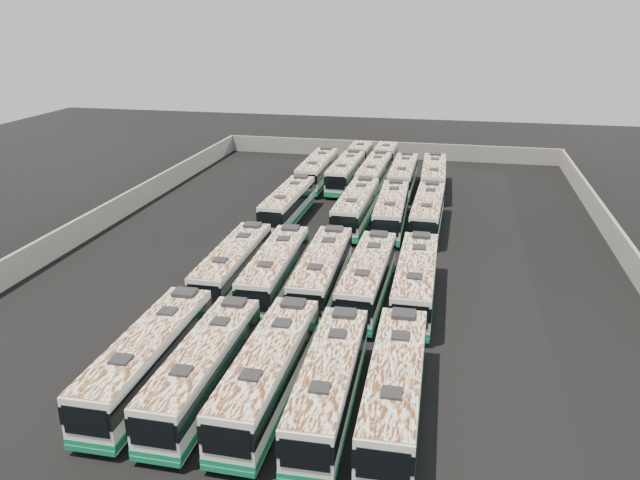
{
  "coord_description": "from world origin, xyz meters",
  "views": [
    {
      "loc": [
        8.46,
        -47.36,
        18.79
      ],
      "look_at": [
        -1.35,
        -1.66,
        1.6
      ],
      "focal_mm": 35.0,
      "sensor_mm": 36.0,
      "label": 1
    }
  ],
  "objects_px": {
    "bus_front_far_left": "(149,358)",
    "bus_back_far_left": "(318,170)",
    "bus_midfront_left": "(275,270)",
    "bus_midback_right": "(391,211)",
    "bus_midback_center": "(356,208)",
    "bus_back_left": "(351,166)",
    "bus_back_far_right": "(434,177)",
    "bus_front_far_right": "(395,388)",
    "bus_back_center": "(378,168)",
    "bus_midback_far_right": "(428,212)",
    "bus_front_left": "(204,369)",
    "bus_midfront_far_right": "(416,281)",
    "bus_midfront_right": "(368,278)",
    "bus_midfront_center": "(322,272)",
    "bus_midback_far_left": "(288,204)",
    "bus_back_right": "(403,176)",
    "bus_front_right": "(329,384)",
    "bus_front_center": "(268,372)",
    "bus_midfront_far_left": "(233,265)"
  },
  "relations": [
    {
      "from": "bus_front_far_left",
      "to": "bus_back_far_left",
      "type": "distance_m",
      "value": 41.87
    },
    {
      "from": "bus_midfront_left",
      "to": "bus_midback_right",
      "type": "distance_m",
      "value": 16.83
    },
    {
      "from": "bus_midback_center",
      "to": "bus_back_left",
      "type": "distance_m",
      "value": 16.47
    },
    {
      "from": "bus_back_far_right",
      "to": "bus_front_far_right",
      "type": "bearing_deg",
      "value": -91.22
    },
    {
      "from": "bus_midfront_left",
      "to": "bus_back_far_left",
      "type": "relative_size",
      "value": 0.97
    },
    {
      "from": "bus_midfront_left",
      "to": "bus_back_far_right",
      "type": "relative_size",
      "value": 0.98
    },
    {
      "from": "bus_back_center",
      "to": "bus_midback_far_right",
      "type": "bearing_deg",
      "value": -66.66
    },
    {
      "from": "bus_front_left",
      "to": "bus_midfront_far_right",
      "type": "relative_size",
      "value": 0.97
    },
    {
      "from": "bus_midfront_left",
      "to": "bus_back_left",
      "type": "distance_m",
      "value": 31.86
    },
    {
      "from": "bus_midfront_right",
      "to": "bus_midfront_far_right",
      "type": "relative_size",
      "value": 0.98
    },
    {
      "from": "bus_front_far_right",
      "to": "bus_back_far_left",
      "type": "distance_m",
      "value": 43.89
    },
    {
      "from": "bus_midback_far_right",
      "to": "bus_back_center",
      "type": "bearing_deg",
      "value": 113.12
    },
    {
      "from": "bus_front_far_left",
      "to": "bus_front_far_right",
      "type": "distance_m",
      "value": 12.91
    },
    {
      "from": "bus_midback_right",
      "to": "bus_back_left",
      "type": "height_order",
      "value": "bus_midback_right"
    },
    {
      "from": "bus_front_left",
      "to": "bus_back_center",
      "type": "xyz_separation_m",
      "value": [
        3.31,
        45.15,
        -0.0
      ]
    },
    {
      "from": "bus_midfront_right",
      "to": "bus_back_center",
      "type": "relative_size",
      "value": 0.65
    },
    {
      "from": "bus_back_far_left",
      "to": "bus_back_far_right",
      "type": "height_order",
      "value": "bus_back_far_left"
    },
    {
      "from": "bus_midfront_center",
      "to": "bus_midback_far_right",
      "type": "relative_size",
      "value": 1.02
    },
    {
      "from": "bus_midback_far_left",
      "to": "bus_midfront_far_right",
      "type": "bearing_deg",
      "value": -49.07
    },
    {
      "from": "bus_back_right",
      "to": "bus_midback_far_left",
      "type": "bearing_deg",
      "value": -126.25
    },
    {
      "from": "bus_midfront_center",
      "to": "bus_back_far_left",
      "type": "height_order",
      "value": "bus_back_far_left"
    },
    {
      "from": "bus_midback_far_left",
      "to": "bus_midback_far_right",
      "type": "height_order",
      "value": "bus_midback_far_right"
    },
    {
      "from": "bus_midfront_left",
      "to": "bus_midback_right",
      "type": "height_order",
      "value": "bus_midback_right"
    },
    {
      "from": "bus_front_far_left",
      "to": "bus_midfront_left",
      "type": "relative_size",
      "value": 1.02
    },
    {
      "from": "bus_midback_right",
      "to": "bus_back_right",
      "type": "xyz_separation_m",
      "value": [
        -0.09,
        13.19,
        -0.01
      ]
    },
    {
      "from": "bus_front_right",
      "to": "bus_back_left",
      "type": "height_order",
      "value": "bus_back_left"
    },
    {
      "from": "bus_front_far_right",
      "to": "bus_midback_right",
      "type": "distance_m",
      "value": 28.72
    },
    {
      "from": "bus_front_far_left",
      "to": "bus_midfront_far_right",
      "type": "distance_m",
      "value": 18.39
    },
    {
      "from": "bus_midfront_right",
      "to": "bus_front_left",
      "type": "bearing_deg",
      "value": -115.51
    },
    {
      "from": "bus_front_right",
      "to": "bus_midback_right",
      "type": "xyz_separation_m",
      "value": [
        0.04,
        28.73,
        0.02
      ]
    },
    {
      "from": "bus_midback_far_right",
      "to": "bus_back_left",
      "type": "height_order",
      "value": "bus_midback_far_right"
    },
    {
      "from": "bus_front_center",
      "to": "bus_back_far_right",
      "type": "bearing_deg",
      "value": 81.79
    },
    {
      "from": "bus_midback_far_right",
      "to": "bus_midfront_far_left",
      "type": "bearing_deg",
      "value": -128.67
    },
    {
      "from": "bus_back_left",
      "to": "bus_midback_far_left",
      "type": "bearing_deg",
      "value": -100.1
    },
    {
      "from": "bus_midfront_center",
      "to": "bus_back_left",
      "type": "distance_m",
      "value": 31.86
    },
    {
      "from": "bus_front_far_right",
      "to": "bus_back_right",
      "type": "height_order",
      "value": "bus_front_far_right"
    },
    {
      "from": "bus_midback_far_right",
      "to": "bus_back_left",
      "type": "distance_m",
      "value": 18.85
    },
    {
      "from": "bus_front_right",
      "to": "bus_back_far_right",
      "type": "bearing_deg",
      "value": 84.14
    },
    {
      "from": "bus_front_center",
      "to": "bus_midfront_left",
      "type": "xyz_separation_m",
      "value": [
        -3.36,
        12.99,
        -0.04
      ]
    },
    {
      "from": "bus_front_far_left",
      "to": "bus_back_right",
      "type": "distance_m",
      "value": 42.78
    },
    {
      "from": "bus_front_left",
      "to": "bus_midback_right",
      "type": "distance_m",
      "value": 29.48
    },
    {
      "from": "bus_midfront_center",
      "to": "bus_midfront_far_right",
      "type": "distance_m",
      "value": 6.5
    },
    {
      "from": "bus_midfront_right",
      "to": "bus_back_far_left",
      "type": "height_order",
      "value": "bus_back_far_left"
    },
    {
      "from": "bus_front_center",
      "to": "bus_midfront_right",
      "type": "relative_size",
      "value": 1.02
    },
    {
      "from": "bus_front_far_left",
      "to": "bus_midfront_right",
      "type": "relative_size",
      "value": 1.02
    },
    {
      "from": "bus_midfront_far_left",
      "to": "bus_front_center",
      "type": "bearing_deg",
      "value": -64.17
    },
    {
      "from": "bus_front_far_left",
      "to": "bus_midback_far_right",
      "type": "distance_m",
      "value": 31.53
    },
    {
      "from": "bus_front_far_right",
      "to": "bus_back_far_right",
      "type": "height_order",
      "value": "bus_front_far_right"
    },
    {
      "from": "bus_midfront_right",
      "to": "bus_back_center",
      "type": "xyz_separation_m",
      "value": [
        -3.27,
        31.99,
        -0.02
      ]
    },
    {
      "from": "bus_front_far_left",
      "to": "bus_midfront_far_left",
      "type": "height_order",
      "value": "bus_front_far_left"
    }
  ]
}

